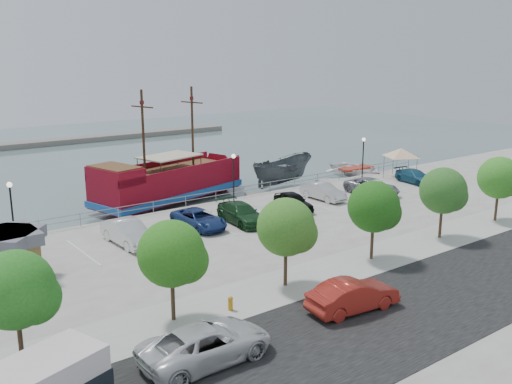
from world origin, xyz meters
TOP-DOWN VIEW (x-y plane):
  - ground at (0.00, 0.00)m, footprint 160.00×160.00m
  - street at (0.00, -16.00)m, footprint 100.00×8.00m
  - sidewalk at (0.00, -10.00)m, footprint 100.00×4.00m
  - seawall_railing at (0.00, 7.80)m, footprint 50.00×0.06m
  - far_shore at (10.00, 55.00)m, footprint 40.00×3.00m
  - pirate_ship at (-1.26, 13.79)m, footprint 17.79×8.75m
  - patrol_boat at (9.80, 11.79)m, footprint 8.01×3.54m
  - speedboat at (19.41, 10.52)m, footprint 5.14×7.05m
  - dock_west at (-15.02, 9.20)m, footprint 6.72×2.05m
  - dock_mid at (7.08, 9.20)m, footprint 6.43×3.94m
  - dock_east at (16.83, 9.20)m, footprint 6.99×4.56m
  - shed at (-20.09, 0.15)m, footprint 3.59×3.59m
  - canopy_tent at (19.92, 4.84)m, footprint 5.31×5.31m
  - street_van at (-15.73, -14.16)m, footprint 5.80×2.70m
  - street_sedan at (-7.30, -14.42)m, footprint 5.03×2.26m
  - fire_hydrant at (-12.22, -10.80)m, footprint 0.27×0.27m
  - lamp_post_left at (-18.00, 6.50)m, footprint 0.36×0.36m
  - lamp_post_mid at (0.00, 6.50)m, footprint 0.36×0.36m
  - lamp_post_right at (16.00, 6.50)m, footprint 0.36×0.36m
  - tree_a at (-21.85, -10.07)m, footprint 3.30×3.20m
  - tree_b at (-14.85, -10.07)m, footprint 3.30×3.20m
  - tree_c at (-7.85, -10.07)m, footprint 3.30×3.20m
  - tree_d at (-0.85, -10.07)m, footprint 3.30×3.20m
  - tree_e at (6.15, -10.07)m, footprint 3.30×3.20m
  - tree_f at (13.15, -10.07)m, footprint 3.30×3.20m
  - parked_car_b at (-11.91, 1.80)m, footprint 1.97×5.11m
  - parked_car_c at (-6.18, 2.11)m, footprint 2.58×5.08m
  - parked_car_d at (-2.94, 1.25)m, footprint 2.54×5.34m
  - parked_car_e at (2.63, 1.73)m, footprint 2.40×4.52m
  - parked_car_f at (6.97, 2.77)m, footprint 1.69×4.50m
  - parked_car_g at (11.85, 1.49)m, footprint 2.80×5.43m
  - parked_car_h at (18.85, 2.12)m, footprint 2.56×4.81m

SIDE VIEW (x-z plane):
  - ground at x=0.00m, z-range -1.00..-1.00m
  - dock_mid at x=7.08m, z-range -1.00..-0.64m
  - dock_west at x=-15.02m, z-range -1.00..-0.62m
  - dock_east at x=16.83m, z-range -1.00..-0.61m
  - far_shore at x=10.00m, z-range -1.00..-0.20m
  - speedboat at x=19.41m, z-range -1.00..0.43m
  - street at x=0.00m, z-range -0.01..0.03m
  - sidewalk at x=0.00m, z-range -0.01..0.04m
  - fire_hydrant at x=-12.22m, z-range 0.03..0.81m
  - patrol_boat at x=9.80m, z-range -1.00..2.02m
  - seawall_railing at x=0.00m, z-range 0.03..1.03m
  - parked_car_h at x=18.85m, z-range 0.00..1.33m
  - parked_car_c at x=-6.18m, z-range 0.00..1.38m
  - parked_car_g at x=11.85m, z-range 0.00..1.46m
  - parked_car_e at x=2.63m, z-range 0.00..1.46m
  - parked_car_f at x=6.97m, z-range 0.00..1.47m
  - parked_car_d at x=-2.94m, z-range 0.00..1.50m
  - street_sedan at x=-7.30m, z-range 0.00..1.60m
  - street_van at x=-15.73m, z-range 0.00..1.61m
  - parked_car_b at x=-11.91m, z-range 0.00..1.66m
  - pirate_ship at x=-1.26m, z-range -4.66..6.35m
  - shed at x=-20.09m, z-range 0.09..2.96m
  - lamp_post_left at x=-18.00m, z-range 0.80..5.08m
  - lamp_post_mid at x=0.00m, z-range 0.80..5.08m
  - lamp_post_right at x=16.00m, z-range 0.80..5.08m
  - canopy_tent at x=19.92m, z-range 1.29..4.79m
  - tree_a at x=-21.85m, z-range 0.80..5.80m
  - tree_b at x=-14.85m, z-range 0.80..5.80m
  - tree_c at x=-7.85m, z-range 0.80..5.80m
  - tree_d at x=-0.85m, z-range 0.80..5.80m
  - tree_e at x=6.15m, z-range 0.80..5.80m
  - tree_f at x=13.15m, z-range 0.80..5.80m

